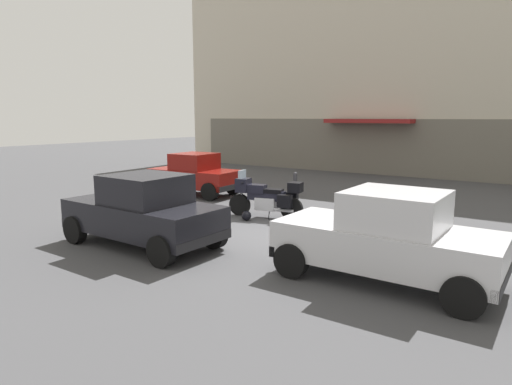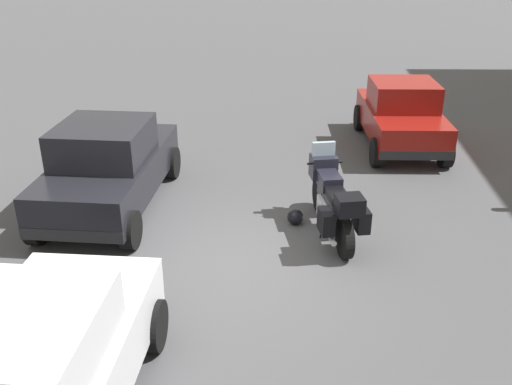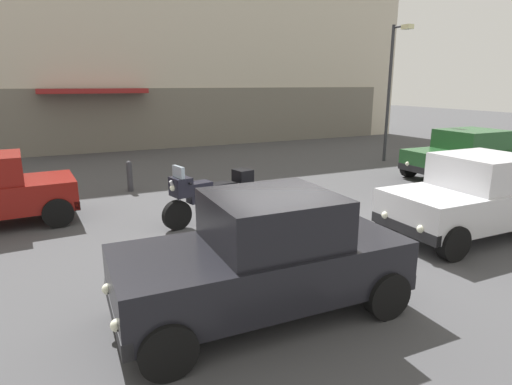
# 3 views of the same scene
# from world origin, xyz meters

# --- Properties ---
(ground_plane) EXTENTS (80.00, 80.00, 0.00)m
(ground_plane) POSITION_xyz_m (0.00, 0.00, 0.00)
(ground_plane) COLOR #424244
(motorcycle) EXTENTS (2.24, 1.00, 1.36)m
(motorcycle) POSITION_xyz_m (-1.10, 1.64, 0.62)
(motorcycle) COLOR black
(motorcycle) RESTS_ON ground
(helmet) EXTENTS (0.28, 0.28, 0.28)m
(helmet) POSITION_xyz_m (-1.38, 1.03, 0.14)
(helmet) COLOR black
(helmet) RESTS_ON ground
(car_hatchback_near) EXTENTS (3.90, 1.83, 1.64)m
(car_hatchback_near) POSITION_xyz_m (-1.78, -2.35, 0.81)
(car_hatchback_near) COLOR black
(car_hatchback_near) RESTS_ON ground
(car_compact_side) EXTENTS (3.55, 1.89, 1.56)m
(car_compact_side) POSITION_xyz_m (-5.50, 3.39, 0.77)
(car_compact_side) COLOR maroon
(car_compact_side) RESTS_ON ground
(car_wagon_end) EXTENTS (3.88, 1.79, 1.64)m
(car_wagon_end) POSITION_xyz_m (3.47, -1.42, 0.81)
(car_wagon_end) COLOR silver
(car_wagon_end) RESTS_ON ground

